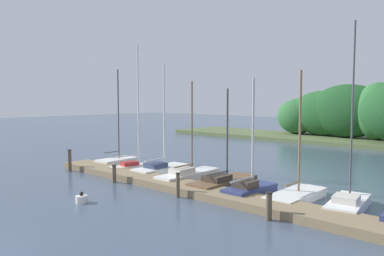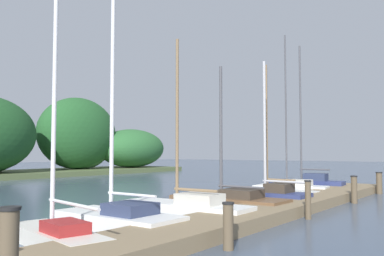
{
  "view_description": "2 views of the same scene",
  "coord_description": "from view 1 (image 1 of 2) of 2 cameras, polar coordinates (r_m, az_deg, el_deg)",
  "views": [
    {
      "loc": [
        12.1,
        -2.4,
        4.54
      ],
      "look_at": [
        -0.81,
        11.59,
        3.05
      ],
      "focal_mm": 35.52,
      "sensor_mm": 36.0,
      "label": 1
    },
    {
      "loc": [
        -11.92,
        5.1,
        1.99
      ],
      "look_at": [
        -1.2,
        13.1,
        2.77
      ],
      "focal_mm": 38.64,
      "sensor_mm": 36.0,
      "label": 2
    }
  ],
  "objects": [
    {
      "name": "dock_pier",
      "position": [
        18.49,
        0.38,
        -9.18
      ],
      "size": [
        21.43,
        1.8,
        0.35
      ],
      "color": "#847051",
      "rests_on": "ground"
    },
    {
      "name": "mooring_piling_1",
      "position": [
        21.0,
        -11.6,
        -6.74
      ],
      "size": [
        0.25,
        0.25,
        0.97
      ],
      "color": "brown",
      "rests_on": "ground"
    },
    {
      "name": "mooring_piling_0",
      "position": [
        24.88,
        -17.89,
        -4.65
      ],
      "size": [
        0.25,
        0.25,
        1.36
      ],
      "color": "brown",
      "rests_on": "ground"
    },
    {
      "name": "sailboat_3",
      "position": [
        21.21,
        -0.37,
        -6.99
      ],
      "size": [
        1.28,
        4.49,
        5.48
      ],
      "rotation": [
        0.0,
        0.0,
        1.6
      ],
      "color": "white",
      "rests_on": "ground"
    },
    {
      "name": "sailboat_6",
      "position": [
        17.84,
        15.55,
        -9.51
      ],
      "size": [
        1.41,
        3.87,
        5.78
      ],
      "rotation": [
        0.0,
        0.0,
        1.58
      ],
      "color": "white",
      "rests_on": "ground"
    },
    {
      "name": "channel_buoy_0",
      "position": [
        17.51,
        -16.26,
        -10.17
      ],
      "size": [
        0.51,
        0.51,
        0.48
      ],
      "color": "white",
      "rests_on": "ground"
    },
    {
      "name": "sailboat_0",
      "position": [
        26.33,
        -11.02,
        -4.83
      ],
      "size": [
        1.51,
        2.96,
        6.47
      ],
      "rotation": [
        0.0,
        0.0,
        1.63
      ],
      "color": "white",
      "rests_on": "ground"
    },
    {
      "name": "sailboat_4",
      "position": [
        19.66,
        4.91,
        -7.99
      ],
      "size": [
        1.43,
        4.44,
        5.04
      ],
      "rotation": [
        0.0,
        0.0,
        1.56
      ],
      "color": "brown",
      "rests_on": "ground"
    },
    {
      "name": "mooring_piling_2",
      "position": [
        17.55,
        -2.13,
        -8.56
      ],
      "size": [
        0.2,
        0.2,
        1.15
      ],
      "color": "brown",
      "rests_on": "ground"
    },
    {
      "name": "mooring_piling_3",
      "position": [
        14.68,
        11.47,
        -11.42
      ],
      "size": [
        0.26,
        0.26,
        1.07
      ],
      "color": "brown",
      "rests_on": "ground"
    },
    {
      "name": "sailboat_7",
      "position": [
        16.99,
        22.46,
        -10.22
      ],
      "size": [
        1.7,
        3.57,
        7.62
      ],
      "rotation": [
        0.0,
        0.0,
        1.72
      ],
      "color": "white",
      "rests_on": "ground"
    },
    {
      "name": "sailboat_5",
      "position": [
        18.0,
        8.8,
        -8.97
      ],
      "size": [
        1.26,
        3.1,
        5.49
      ],
      "rotation": [
        0.0,
        0.0,
        1.55
      ],
      "color": "navy",
      "rests_on": "ground"
    },
    {
      "name": "sailboat_1",
      "position": [
        24.37,
        -8.31,
        -5.32
      ],
      "size": [
        1.55,
        3.64,
        7.89
      ],
      "rotation": [
        0.0,
        0.0,
        1.37
      ],
      "color": "silver",
      "rests_on": "ground"
    },
    {
      "name": "sailboat_2",
      "position": [
        23.09,
        -4.47,
        -6.01
      ],
      "size": [
        1.41,
        3.83,
        6.57
      ],
      "rotation": [
        0.0,
        0.0,
        1.56
      ],
      "color": "white",
      "rests_on": "ground"
    }
  ]
}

